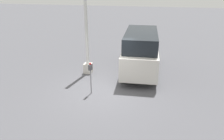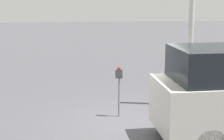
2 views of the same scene
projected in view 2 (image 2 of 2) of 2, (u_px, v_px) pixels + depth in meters
The scene contains 3 objects.
ground_plane at pixel (130, 122), 9.65m from camera, with size 80.00×80.00×0.00m, color #4C4C51.
parking_meter_near at pixel (119, 80), 9.90m from camera, with size 0.22×0.15×1.50m.
lamp_post at pixel (190, 51), 10.83m from camera, with size 0.44×0.44×5.27m.
Camera 2 is at (-1.30, -9.05, 3.46)m, focal length 55.00 mm.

